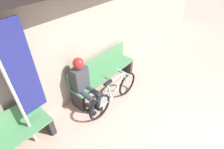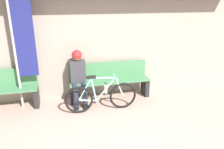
% 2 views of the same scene
% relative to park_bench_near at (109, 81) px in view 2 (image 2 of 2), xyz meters
% --- Properties ---
extents(storefront_wall, '(12.00, 0.56, 3.20)m').
position_rel_park_bench_near_xyz_m(storefront_wall, '(-0.26, 0.30, 1.24)').
color(storefront_wall, '#9E9384').
rests_on(storefront_wall, ground_plane).
extents(park_bench_near, '(1.92, 0.42, 0.87)m').
position_rel_park_bench_near_xyz_m(park_bench_near, '(0.00, 0.00, 0.00)').
color(park_bench_near, '#477F51').
rests_on(park_bench_near, ground_plane).
extents(bicycle, '(1.56, 0.40, 0.82)m').
position_rel_park_bench_near_xyz_m(bicycle, '(-0.31, -0.62, -0.09)').
color(bicycle, black).
rests_on(bicycle, ground_plane).
extents(person_seated, '(0.34, 0.60, 1.24)m').
position_rel_park_bench_near_xyz_m(person_seated, '(-0.75, -0.11, 0.30)').
color(person_seated, '#2D3342').
rests_on(person_seated, ground_plane).
extents(banner_pole, '(0.45, 0.05, 2.32)m').
position_rel_park_bench_near_xyz_m(banner_pole, '(-1.86, -0.06, 0.99)').
color(banner_pole, '#B7B2A8').
rests_on(banner_pole, ground_plane).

